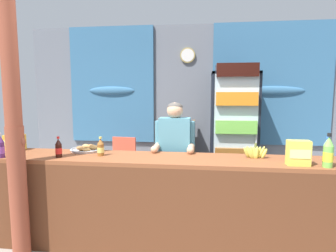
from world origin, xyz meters
TOP-DOWN VIEW (x-y plane):
  - ground_plane at (0.00, 1.10)m, footprint 7.64×7.64m
  - back_wall_curtained at (0.05, 2.80)m, footprint 5.70×0.22m
  - stall_counter at (-0.04, 0.27)m, footprint 3.84×0.57m
  - timber_post at (-1.35, -0.01)m, footprint 0.19×0.17m
  - drink_fridge at (0.90, 2.19)m, footprint 0.73×0.74m
  - bottle_shelf_rack at (0.02, 2.53)m, footprint 0.48×0.28m
  - plastic_lawn_chair at (-0.96, 2.12)m, footprint 0.48×0.48m
  - shopkeeper at (0.07, 0.86)m, footprint 0.48×0.42m
  - soda_bottle_lime_soda at (1.52, 0.20)m, footprint 0.09×0.09m
  - soda_bottle_grape_soda at (-1.65, 0.17)m, footprint 0.07×0.07m
  - soda_bottle_water at (1.66, 0.58)m, footprint 0.07×0.07m
  - soda_bottle_iced_tea at (-0.66, 0.39)m, footprint 0.07×0.07m
  - soda_bottle_cola at (-1.07, 0.27)m, footprint 0.07×0.07m
  - snack_box_choco_powder at (-1.77, 0.56)m, footprint 0.21×0.14m
  - snack_box_instant_noodle at (1.28, 0.24)m, footprint 0.20×0.11m
  - pastry_tray at (-0.91, 0.60)m, footprint 0.35×0.35m
  - banana_bunch at (0.94, 0.48)m, footprint 0.26×0.06m

SIDE VIEW (x-z plane):
  - ground_plane at x=0.00m, z-range 0.00..0.00m
  - plastic_lawn_chair at x=-0.96m, z-range 0.06..0.92m
  - bottle_shelf_rack at x=0.02m, z-range 0.02..1.16m
  - stall_counter at x=-0.04m, z-range 0.12..1.08m
  - shopkeeper at x=0.07m, z-range 0.19..1.70m
  - pastry_tray at x=-0.91m, z-range 0.95..1.02m
  - banana_bunch at x=0.94m, z-range 0.94..1.10m
  - soda_bottle_iced_tea at x=-0.66m, z-range 0.94..1.15m
  - snack_box_choco_powder at x=-1.77m, z-range 0.96..1.14m
  - soda_bottle_cola at x=-1.07m, z-range 0.94..1.16m
  - soda_bottle_water at x=1.66m, z-range 0.94..1.16m
  - soda_bottle_grape_soda at x=-1.65m, z-range 0.94..1.20m
  - snack_box_instant_noodle at x=1.28m, z-range 0.96..1.19m
  - soda_bottle_lime_soda at x=1.52m, z-range 0.94..1.24m
  - drink_fridge at x=0.90m, z-range 0.10..2.15m
  - timber_post at x=-1.35m, z-range -0.05..2.57m
  - back_wall_curtained at x=0.05m, z-range 0.05..2.88m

